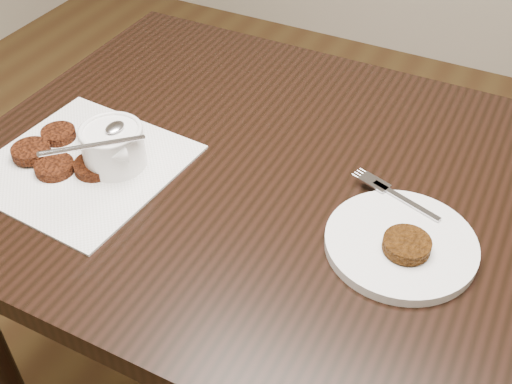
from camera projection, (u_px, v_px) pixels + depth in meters
table at (322, 333)px, 1.26m from camera, size 1.28×0.82×0.75m
napkin at (83, 165)px, 1.06m from camera, size 0.32×0.32×0.00m
sauce_ramekin at (110, 129)px, 1.02m from camera, size 0.17×0.17×0.14m
patty_cluster at (58, 153)px, 1.07m from camera, size 0.23×0.23×0.02m
plate_with_patty at (402, 240)px, 0.91m from camera, size 0.28×0.28×0.03m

